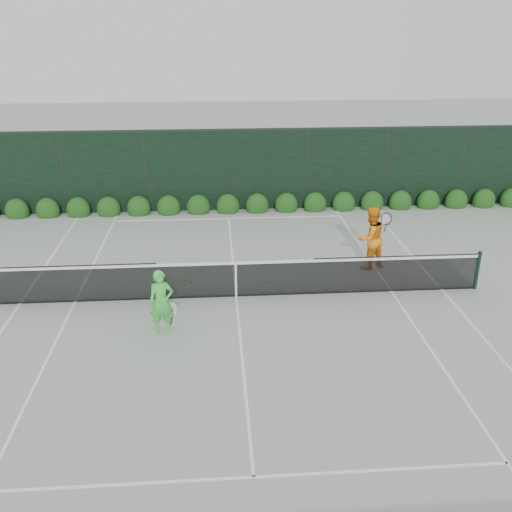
{
  "coord_description": "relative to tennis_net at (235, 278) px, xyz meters",
  "views": [
    {
      "loc": [
        -0.49,
        -13.33,
        6.59
      ],
      "look_at": [
        0.54,
        0.3,
        1.0
      ],
      "focal_mm": 40.0,
      "sensor_mm": 36.0,
      "label": 1
    }
  ],
  "objects": [
    {
      "name": "court_lines",
      "position": [
        0.02,
        0.0,
        -0.53
      ],
      "size": [
        11.03,
        23.83,
        0.01
      ],
      "color": "white",
      "rests_on": "ground"
    },
    {
      "name": "hedge_row",
      "position": [
        0.02,
        7.15,
        -0.3
      ],
      "size": [
        31.66,
        0.65,
        0.94
      ],
      "color": "#13380F",
      "rests_on": "ground"
    },
    {
      "name": "tennis_balls",
      "position": [
        -0.73,
        0.42,
        -0.5
      ],
      "size": [
        2.79,
        2.2,
        0.07
      ],
      "color": "#B2D830",
      "rests_on": "ground"
    },
    {
      "name": "ground",
      "position": [
        0.02,
        0.0,
        -0.53
      ],
      "size": [
        80.0,
        80.0,
        0.0
      ],
      "primitive_type": "plane",
      "color": "gray",
      "rests_on": "ground"
    },
    {
      "name": "player_woman",
      "position": [
        -1.73,
        -1.69,
        0.22
      ],
      "size": [
        0.65,
        0.45,
        1.51
      ],
      "rotation": [
        0.0,
        0.0,
        0.16
      ],
      "color": "#3DD145",
      "rests_on": "ground"
    },
    {
      "name": "tennis_net",
      "position": [
        0.0,
        0.0,
        0.0
      ],
      "size": [
        12.9,
        0.1,
        1.07
      ],
      "color": "#103120",
      "rests_on": "ground"
    },
    {
      "name": "player_man",
      "position": [
        3.94,
        1.61,
        0.39
      ],
      "size": [
        1.1,
        1.0,
        1.83
      ],
      "rotation": [
        0.0,
        0.0,
        3.56
      ],
      "color": "orange",
      "rests_on": "ground"
    },
    {
      "name": "windscreen_fence",
      "position": [
        0.02,
        -2.71,
        0.98
      ],
      "size": [
        32.0,
        21.07,
        3.06
      ],
      "color": "black",
      "rests_on": "ground"
    }
  ]
}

